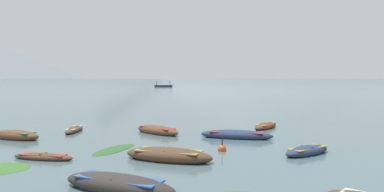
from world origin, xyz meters
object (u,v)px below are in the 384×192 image
(rowboat_1, at_px, (15,135))
(rowboat_11, at_px, (266,126))
(mooring_buoy, at_px, (222,149))
(rowboat_4, at_px, (43,157))
(rowboat_2, at_px, (236,135))
(rowboat_5, at_px, (74,129))
(rowboat_0, at_px, (168,155))
(rowboat_7, at_px, (118,185))
(rowboat_9, at_px, (307,151))
(rowboat_6, at_px, (157,130))
(ferry_0, at_px, (163,86))

(rowboat_1, relative_size, rowboat_11, 1.13)
(mooring_buoy, bearing_deg, rowboat_4, -171.61)
(rowboat_2, xyz_separation_m, rowboat_5, (-10.82, 3.65, -0.07))
(rowboat_0, height_order, rowboat_4, rowboat_0)
(rowboat_1, bearing_deg, mooring_buoy, -20.72)
(rowboat_7, relative_size, rowboat_9, 1.39)
(rowboat_6, bearing_deg, rowboat_9, -43.93)
(rowboat_2, distance_m, rowboat_7, 11.81)
(rowboat_0, bearing_deg, rowboat_4, 173.52)
(rowboat_6, bearing_deg, rowboat_1, -170.10)
(ferry_0, bearing_deg, rowboat_0, -89.76)
(rowboat_0, relative_size, rowboat_7, 1.02)
(rowboat_6, xyz_separation_m, rowboat_7, (-1.06, -12.46, 0.01))
(rowboat_1, distance_m, rowboat_6, 8.85)
(rowboat_5, relative_size, rowboat_7, 0.76)
(rowboat_5, xyz_separation_m, rowboat_9, (13.38, -8.59, 0.03))
(rowboat_0, bearing_deg, ferry_0, 90.24)
(rowboat_9, bearing_deg, rowboat_11, 86.78)
(rowboat_1, distance_m, mooring_buoy, 13.02)
(rowboat_9, bearing_deg, rowboat_5, 147.29)
(rowboat_5, height_order, mooring_buoy, mooring_buoy)
(rowboat_5, relative_size, ferry_0, 0.47)
(rowboat_5, distance_m, mooring_buoy, 11.94)
(rowboat_6, relative_size, rowboat_11, 1.14)
(rowboat_6, bearing_deg, rowboat_0, -85.29)
(rowboat_1, height_order, rowboat_11, rowboat_1)
(rowboat_5, relative_size, rowboat_11, 1.00)
(rowboat_11, bearing_deg, rowboat_4, -144.69)
(rowboat_7, xyz_separation_m, rowboat_11, (9.10, 14.40, -0.06))
(rowboat_7, relative_size, ferry_0, 0.61)
(rowboat_4, distance_m, rowboat_9, 12.67)
(rowboat_11, bearing_deg, rowboat_0, -126.43)
(rowboat_6, height_order, rowboat_7, rowboat_7)
(rowboat_4, bearing_deg, rowboat_7, -51.13)
(rowboat_7, distance_m, rowboat_11, 17.03)
(rowboat_4, bearing_deg, rowboat_9, 0.67)
(rowboat_0, distance_m, rowboat_6, 8.08)
(rowboat_6, height_order, rowboat_9, rowboat_6)
(rowboat_0, bearing_deg, rowboat_1, 145.15)
(rowboat_6, distance_m, mooring_buoy, 7.04)
(rowboat_4, xyz_separation_m, rowboat_9, (12.66, 0.15, 0.05))
(rowboat_5, height_order, rowboat_6, rowboat_6)
(rowboat_1, bearing_deg, rowboat_2, -3.27)
(rowboat_6, distance_m, rowboat_11, 8.27)
(rowboat_2, distance_m, mooring_buoy, 4.11)
(rowboat_0, distance_m, rowboat_1, 11.43)
(rowboat_0, bearing_deg, rowboat_5, 124.73)
(rowboat_4, height_order, rowboat_7, rowboat_7)
(rowboat_0, distance_m, rowboat_11, 12.42)
(rowboat_5, xyz_separation_m, mooring_buoy, (9.31, -7.47, -0.04))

